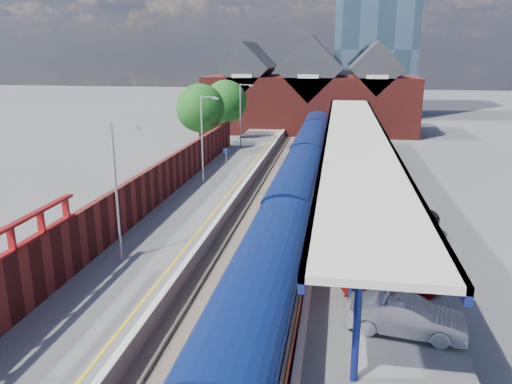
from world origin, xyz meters
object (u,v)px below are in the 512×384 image
Objects in this scene: parked_car_red at (391,277)px; parked_car_dark at (404,210)px; lamp_post_b at (118,184)px; train at (305,161)px; parked_car_silver at (406,316)px; lamp_post_c at (204,134)px; parked_car_blue at (404,217)px; platform_sign at (226,158)px; lamp_post_d at (242,112)px.

parked_car_red is 10.58m from parked_car_dark.
lamp_post_b is 13.56m from parked_car_red.
parked_car_silver is at bearing -77.79° from train.
lamp_post_c reaches higher than parked_car_dark.
parked_car_silver reaches higher than parked_car_dark.
parked_car_silver reaches higher than parked_car_blue.
platform_sign is 0.57× the size of parked_car_dark.
platform_sign is 16.87m from parked_car_blue.
lamp_post_b reaches higher than parked_car_red.
platform_sign is (1.36, 2.00, -2.30)m from lamp_post_c.
lamp_post_d reaches higher than platform_sign.
platform_sign is 0.56× the size of parked_car_red.
lamp_post_c is 3.34m from platform_sign.
train is at bearing 54.97° from parked_car_blue.
lamp_post_c is at bearing 19.43° from parked_car_red.
lamp_post_b is 1.58× the size of parked_car_red.
lamp_post_b is at bearing -111.04° from train.
parked_car_blue is at bearing 2.91° from parked_car_silver.
lamp_post_d is at bearing 53.98° from parked_car_dark.
lamp_post_d is at bearing 90.00° from lamp_post_c.
train is at bearing 29.36° from lamp_post_c.
train is at bearing 21.50° from parked_car_silver.
lamp_post_c is at bearing 85.55° from parked_car_dark.
parked_car_silver is 1.10× the size of parked_car_blue.
parked_car_dark is at bearing -34.18° from platform_sign.
lamp_post_b is 14.55m from parked_car_silver.
lamp_post_d is (-7.86, 11.58, 2.87)m from train.
platform_sign is 25.80m from parked_car_silver.
train is 16.70× the size of parked_car_blue.
lamp_post_c is 1.77× the size of parked_car_blue.
lamp_post_b is 1.61× the size of parked_car_silver.
lamp_post_d is (0.00, 16.00, 0.00)m from lamp_post_c.
lamp_post_b is at bearing -90.00° from lamp_post_d.
lamp_post_c reaches higher than parked_car_blue.
parked_car_silver is (13.32, -36.84, -3.27)m from lamp_post_d.
parked_car_dark is 1.07m from parked_car_blue.
platform_sign reaches higher than train.
lamp_post_c is 22.16m from parked_car_red.
lamp_post_d is 27.73m from parked_car_dark.
train is 14.90× the size of parked_car_red.
lamp_post_b is 1.00× the size of lamp_post_d.
parked_car_silver is 12.70m from parked_car_blue.
lamp_post_d is 1.61× the size of parked_car_silver.
lamp_post_b and lamp_post_d have the same top height.
lamp_post_c is 1.59× the size of parked_car_dark.
parked_car_silver is at bearing -62.36° from platform_sign.
lamp_post_c is 1.00× the size of lamp_post_d.
train is at bearing -55.85° from lamp_post_d.
train is at bearing 68.96° from lamp_post_b.
lamp_post_b is 17.61m from parked_car_dark.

